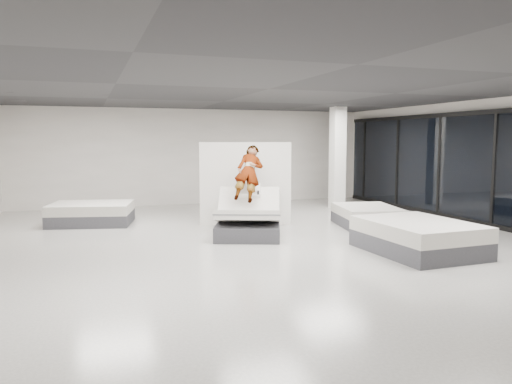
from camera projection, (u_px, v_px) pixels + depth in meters
room at (269, 168)px, 10.27m from camera, size 14.00×14.04×3.20m
hero_bed at (248, 220)px, 11.27m from camera, size 1.97×2.24×1.17m
person at (249, 183)px, 11.50m from camera, size 1.10×1.61×1.38m
remote at (258, 193)px, 11.16m from camera, size 0.10×0.15×0.08m
divider_panel at (245, 184)px, 12.69m from camera, size 2.27×0.73×2.11m
flat_bed_right_far at (367, 216)px, 12.59m from camera, size 1.73×2.08×0.50m
flat_bed_right_near at (418, 237)px, 9.60m from camera, size 1.76×2.30×0.62m
flat_bed_left_far at (92, 214)px, 12.89m from camera, size 2.28×1.90×0.55m
column at (337, 158)px, 15.80m from camera, size 0.40×0.40×3.20m
storefront_glazing at (495, 169)px, 12.19m from camera, size 0.12×13.40×2.92m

